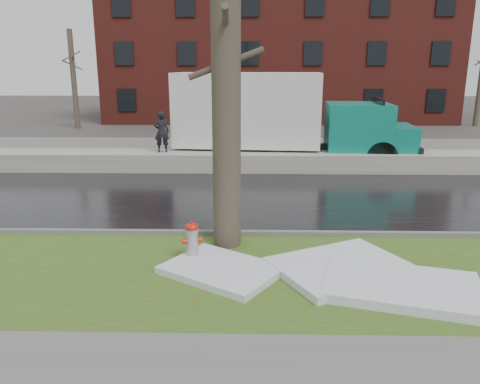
{
  "coord_description": "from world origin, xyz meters",
  "views": [
    {
      "loc": [
        -0.11,
        -9.97,
        4.07
      ],
      "look_at": [
        -0.37,
        1.52,
        1.0
      ],
      "focal_mm": 35.0,
      "sensor_mm": 36.0,
      "label": 1
    }
  ],
  "objects_px": {
    "box_truck": "(276,117)",
    "tree": "(226,68)",
    "fire_hydrant": "(192,240)",
    "worker": "(162,132)"
  },
  "relations": [
    {
      "from": "fire_hydrant",
      "to": "tree",
      "type": "height_order",
      "value": "tree"
    },
    {
      "from": "box_truck",
      "to": "tree",
      "type": "bearing_deg",
      "value": -95.38
    },
    {
      "from": "fire_hydrant",
      "to": "worker",
      "type": "height_order",
      "value": "worker"
    },
    {
      "from": "fire_hydrant",
      "to": "tree",
      "type": "xyz_separation_m",
      "value": [
        0.7,
        0.99,
        3.55
      ]
    },
    {
      "from": "tree",
      "to": "worker",
      "type": "distance_m",
      "value": 9.16
    },
    {
      "from": "fire_hydrant",
      "to": "box_truck",
      "type": "distance_m",
      "value": 11.0
    },
    {
      "from": "fire_hydrant",
      "to": "box_truck",
      "type": "relative_size",
      "value": 0.08
    },
    {
      "from": "tree",
      "to": "worker",
      "type": "bearing_deg",
      "value": 110.09
    },
    {
      "from": "box_truck",
      "to": "worker",
      "type": "xyz_separation_m",
      "value": [
        -4.65,
        -1.38,
        -0.48
      ]
    },
    {
      "from": "fire_hydrant",
      "to": "tree",
      "type": "relative_size",
      "value": 0.11
    }
  ]
}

